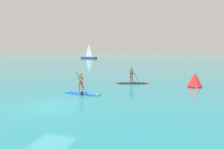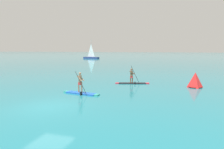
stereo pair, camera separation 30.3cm
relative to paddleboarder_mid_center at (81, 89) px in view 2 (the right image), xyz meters
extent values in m
plane|color=#1E727F|center=(-0.33, -3.95, -0.38)|extent=(440.00, 440.00, 0.00)
cube|color=blue|center=(0.00, 0.01, -0.33)|extent=(2.73, 0.99, 0.10)
cube|color=teal|center=(1.49, -0.20, -0.33)|extent=(0.39, 0.48, 0.10)
cube|color=teal|center=(-1.48, 0.22, -0.33)|extent=(0.38, 0.42, 0.10)
cylinder|color=#997051|center=(0.08, 0.00, 0.15)|extent=(0.11, 0.11, 0.85)
cylinder|color=#997051|center=(-0.21, 0.04, 0.15)|extent=(0.11, 0.11, 0.85)
cube|color=red|center=(-0.06, 0.02, 0.48)|extent=(0.29, 0.25, 0.22)
cylinder|color=#997051|center=(-0.06, 0.02, 0.87)|extent=(0.26, 0.26, 0.59)
sphere|color=#997051|center=(-0.06, 0.02, 1.30)|extent=(0.21, 0.21, 0.21)
cylinder|color=#997051|center=(0.01, 0.16, 0.91)|extent=(0.49, 0.16, 0.47)
cylinder|color=#997051|center=(-0.04, -0.14, 0.91)|extent=(0.49, 0.16, 0.47)
cylinder|color=black|center=(0.22, -0.44, 0.64)|extent=(1.04, 0.19, 1.78)
cube|color=black|center=(0.22, -0.44, -0.26)|extent=(0.11, 0.21, 0.32)
cube|color=black|center=(3.01, 6.15, -0.34)|extent=(2.92, 1.34, 0.08)
cube|color=red|center=(4.56, 6.59, -0.34)|extent=(0.46, 0.49, 0.08)
cube|color=red|center=(1.45, 5.71, -0.34)|extent=(0.44, 0.43, 0.08)
cylinder|color=brown|center=(3.02, 6.16, 0.07)|extent=(0.11, 0.11, 0.74)
cylinder|color=brown|center=(2.83, 6.10, 0.07)|extent=(0.11, 0.11, 0.74)
cube|color=red|center=(2.92, 6.13, 0.35)|extent=(0.31, 0.28, 0.22)
cylinder|color=brown|center=(2.92, 6.13, 0.72)|extent=(0.26, 0.26, 0.57)
sphere|color=brown|center=(2.92, 6.13, 1.14)|extent=(0.21, 0.21, 0.21)
cylinder|color=brown|center=(2.93, 6.29, 0.80)|extent=(0.53, 0.25, 0.40)
cylinder|color=brown|center=(3.01, 6.00, 0.80)|extent=(0.53, 0.25, 0.40)
cylinder|color=black|center=(3.37, 5.85, 0.64)|extent=(0.90, 0.29, 1.90)
cube|color=black|center=(3.37, 5.85, -0.28)|extent=(0.13, 0.21, 0.32)
pyramid|color=red|center=(9.20, 5.93, 0.34)|extent=(1.39, 1.39, 1.45)
torus|color=maroon|center=(9.20, 5.93, -0.32)|extent=(1.36, 1.36, 0.12)
cube|color=navy|center=(-23.95, 57.25, -0.09)|extent=(6.70, 3.05, 0.59)
cylinder|color=#B2B2B7|center=(-23.95, 57.25, 3.55)|extent=(0.12, 0.12, 6.67)
pyramid|color=white|center=(-23.95, 57.25, 2.85)|extent=(2.64, 1.39, 5.09)
camera|label=1|loc=(7.10, -14.86, 3.30)|focal=32.39mm
camera|label=2|loc=(7.39, -14.77, 3.30)|focal=32.39mm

